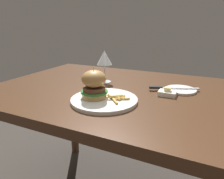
{
  "coord_description": "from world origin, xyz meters",
  "views": [
    {
      "loc": [
        0.33,
        -0.83,
        1.03
      ],
      "look_at": [
        0.01,
        -0.15,
        0.78
      ],
      "focal_mm": 32.0,
      "sensor_mm": 36.0,
      "label": 1
    }
  ],
  "objects": [
    {
      "name": "main_plate",
      "position": [
        -0.01,
        -0.18,
        0.75
      ],
      "size": [
        0.26,
        0.26,
        0.01
      ],
      "primitive_type": "cylinder",
      "color": "white",
      "rests_on": "dining_table"
    },
    {
      "name": "dining_table",
      "position": [
        0.0,
        0.0,
        0.65
      ],
      "size": [
        1.25,
        0.83,
        0.74
      ],
      "color": "#472B19",
      "rests_on": "ground"
    },
    {
      "name": "wine_glass",
      "position": [
        -0.13,
        0.07,
        0.86
      ],
      "size": [
        0.08,
        0.08,
        0.17
      ],
      "color": "silver",
      "rests_on": "dining_table"
    },
    {
      "name": "burger_sandwich",
      "position": [
        -0.04,
        -0.19,
        0.81
      ],
      "size": [
        0.11,
        0.11,
        0.13
      ],
      "color": "tan",
      "rests_on": "main_plate"
    },
    {
      "name": "table_knife",
      "position": [
        0.2,
        0.07,
        0.75
      ],
      "size": [
        0.22,
        0.1,
        0.01
      ],
      "color": "silver",
      "rests_on": "bread_plate"
    },
    {
      "name": "fries_pile",
      "position": [
        0.04,
        -0.17,
        0.76
      ],
      "size": [
        0.09,
        0.09,
        0.02
      ],
      "color": "#EABC5B",
      "rests_on": "main_plate"
    },
    {
      "name": "bread_plate",
      "position": [
        0.25,
        0.09,
        0.74
      ],
      "size": [
        0.14,
        0.14,
        0.01
      ],
      "primitive_type": "cylinder",
      "color": "white",
      "rests_on": "dining_table"
    },
    {
      "name": "butter_dish",
      "position": [
        0.21,
        0.0,
        0.75
      ],
      "size": [
        0.07,
        0.06,
        0.04
      ],
      "color": "white",
      "rests_on": "dining_table"
    }
  ]
}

